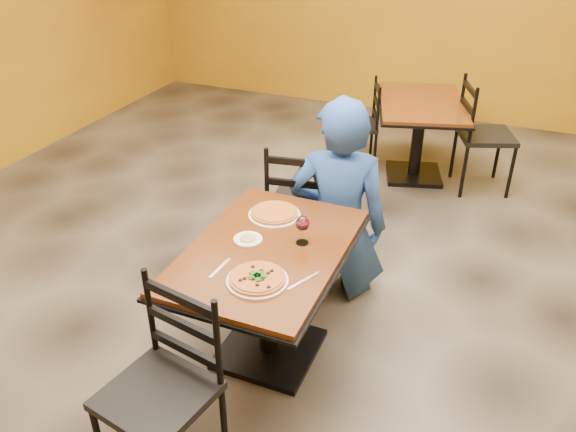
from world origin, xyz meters
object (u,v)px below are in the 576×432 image
at_px(table_main, 268,277).
at_px(plate_far, 274,215).
at_px(chair_main_far, 303,206).
at_px(diner, 339,198).
at_px(chair_second_right, 486,136).
at_px(pizza_far, 274,212).
at_px(chair_second_left, 356,125).
at_px(side_plate, 248,239).
at_px(wine_glass, 302,229).
at_px(table_second, 420,122).
at_px(chair_main_near, 157,396).
at_px(pizza_main, 257,278).
at_px(plate_main, 257,280).

xyz_separation_m(table_main, plate_far, (-0.10, 0.33, 0.20)).
relative_size(chair_main_far, diner, 0.73).
xyz_separation_m(chair_second_right, pizza_far, (-1.00, -2.40, 0.27)).
relative_size(table_main, chair_second_left, 1.42).
relative_size(side_plate, wine_glass, 0.89).
distance_m(diner, plate_far, 0.53).
bearing_deg(chair_main_far, table_second, -113.51).
xyz_separation_m(table_second, chair_second_left, (-0.60, 0.00, -0.12)).
distance_m(chair_second_right, side_plate, 2.90).
xyz_separation_m(table_main, chair_second_left, (-0.30, 2.73, -0.12)).
bearing_deg(diner, wine_glass, 76.89).
distance_m(plate_far, wine_glass, 0.35).
height_order(chair_second_right, side_plate, chair_second_right).
bearing_deg(plate_far, chair_main_far, 93.81).
relative_size(table_main, chair_second_right, 1.22).
distance_m(chair_main_near, plate_far, 1.28).
xyz_separation_m(table_second, diner, (-0.15, -1.93, 0.14)).
distance_m(pizza_main, wine_glass, 0.43).
bearing_deg(chair_main_far, wine_glass, 100.81).
xyz_separation_m(chair_second_right, diner, (-0.75, -1.93, 0.18)).
height_order(chair_second_right, wine_glass, chair_second_right).
bearing_deg(chair_main_near, plate_far, 99.82).
height_order(table_main, table_second, same).
distance_m(chair_main_near, pizza_far, 1.29).
distance_m(pizza_main, pizza_far, 0.66).
bearing_deg(pizza_far, chair_main_far, 93.81).
bearing_deg(table_second, chair_second_right, 0.00).
relative_size(chair_main_far, chair_second_right, 1.00).
bearing_deg(table_main, table_second, 83.69).
relative_size(chair_second_right, wine_glass, 5.61).
relative_size(table_second, pizza_main, 4.58).
relative_size(diner, side_plate, 8.60).
xyz_separation_m(chair_main_far, plate_far, (0.04, -0.59, 0.25)).
distance_m(table_second, side_plate, 2.75).
relative_size(pizza_main, plate_far, 0.92).
bearing_deg(side_plate, plate_far, 85.18).
xyz_separation_m(chair_main_near, pizza_far, (0.02, 1.26, 0.28)).
bearing_deg(wine_glass, plate_far, 140.35).
bearing_deg(table_second, chair_main_near, -96.66).
relative_size(chair_second_left, side_plate, 5.41).
height_order(chair_main_near, wine_glass, chair_main_near).
xyz_separation_m(pizza_main, plate_far, (-0.18, 0.63, -0.02)).
height_order(plate_far, side_plate, same).
bearing_deg(table_main, diner, 79.54).
relative_size(plate_main, wine_glass, 1.72).
distance_m(diner, wine_glass, 0.70).
height_order(table_second, diner, diner).
relative_size(diner, wine_glass, 7.64).
distance_m(table_second, chair_main_far, 1.87).
bearing_deg(table_second, table_main, -96.31).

